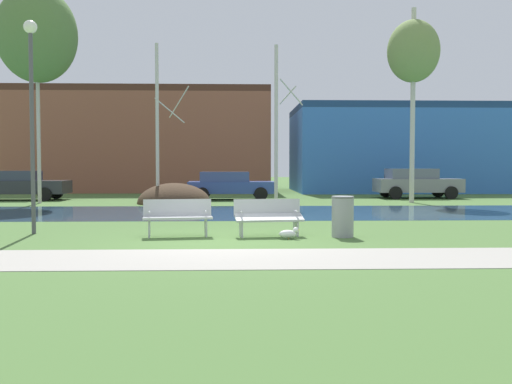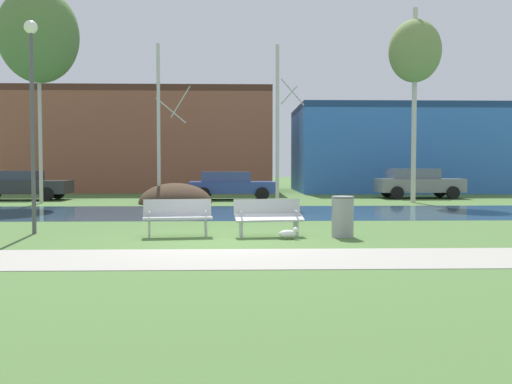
% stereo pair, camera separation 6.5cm
% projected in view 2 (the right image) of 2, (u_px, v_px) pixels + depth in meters
% --- Properties ---
extents(ground_plane, '(120.00, 120.00, 0.00)m').
position_uv_depth(ground_plane, '(230.00, 208.00, 22.46)').
color(ground_plane, '#476B33').
extents(paved_path_strip, '(60.00, 2.27, 0.01)m').
position_uv_depth(paved_path_strip, '(219.00, 259.00, 10.26)').
color(paved_path_strip, '#9E998E').
rests_on(paved_path_strip, ground).
extents(river_band, '(80.00, 6.35, 0.01)m').
position_uv_depth(river_band, '(229.00, 212.00, 20.38)').
color(river_band, '#33516B').
rests_on(river_band, ground).
extents(soil_mound, '(3.21, 3.50, 1.79)m').
position_uv_depth(soil_mound, '(175.00, 203.00, 25.29)').
color(soil_mound, '#423021').
rests_on(soil_mound, ground).
extents(bench_left, '(1.66, 0.76, 0.87)m').
position_uv_depth(bench_left, '(178.00, 216.00, 13.47)').
color(bench_left, '#B2B5B7').
rests_on(bench_left, ground).
extents(bench_right, '(1.66, 0.75, 0.87)m').
position_uv_depth(bench_right, '(268.00, 216.00, 13.54)').
color(bench_right, '#B2B5B7').
rests_on(bench_right, ground).
extents(trash_bin, '(0.53, 0.53, 0.96)m').
position_uv_depth(trash_bin, '(343.00, 216.00, 13.38)').
color(trash_bin, gray).
rests_on(trash_bin, ground).
extents(seagull, '(0.48, 0.18, 0.27)m').
position_uv_depth(seagull, '(289.00, 233.00, 12.98)').
color(seagull, white).
rests_on(seagull, ground).
extents(streetlamp, '(0.32, 0.32, 5.16)m').
position_uv_depth(streetlamp, '(32.00, 91.00, 13.89)').
color(streetlamp, '#4C4C51').
rests_on(streetlamp, ground).
extents(birch_far_left, '(3.46, 3.46, 9.45)m').
position_uv_depth(birch_far_left, '(39.00, 35.00, 25.11)').
color(birch_far_left, '#BCB7A8').
rests_on(birch_far_left, ground).
extents(birch_left, '(1.47, 2.54, 6.90)m').
position_uv_depth(birch_left, '(160.00, 123.00, 24.74)').
color(birch_left, beige).
rests_on(birch_left, ground).
extents(birch_center_left, '(1.25, 2.03, 6.91)m').
position_uv_depth(birch_center_left, '(278.00, 123.00, 25.06)').
color(birch_center_left, beige).
rests_on(birch_center_left, ground).
extents(birch_center, '(2.31, 2.31, 8.67)m').
position_uv_depth(birch_center, '(415.00, 52.00, 25.52)').
color(birch_center, beige).
rests_on(birch_center, ground).
extents(parked_van_nearest_dark, '(4.74, 2.01, 1.42)m').
position_uv_depth(parked_van_nearest_dark, '(18.00, 184.00, 27.70)').
color(parked_van_nearest_dark, '#282B30').
rests_on(parked_van_nearest_dark, ground).
extents(parked_sedan_second_blue, '(4.20, 2.12, 1.36)m').
position_uv_depth(parked_sedan_second_blue, '(231.00, 185.00, 28.02)').
color(parked_sedan_second_blue, '#2D4793').
rests_on(parked_sedan_second_blue, ground).
extents(parked_hatch_third_grey, '(4.24, 2.07, 1.51)m').
position_uv_depth(parked_hatch_third_grey, '(418.00, 183.00, 29.20)').
color(parked_hatch_third_grey, slate).
rests_on(parked_hatch_third_grey, ground).
extents(building_brick_low, '(17.08, 8.84, 6.50)m').
position_uv_depth(building_brick_low, '(142.00, 142.00, 38.45)').
color(building_brick_low, brown).
rests_on(building_brick_low, ground).
extents(building_blue_store, '(14.65, 8.16, 5.42)m').
position_uv_depth(building_blue_store, '(409.00, 149.00, 37.23)').
color(building_blue_store, '#3870C6').
rests_on(building_blue_store, ground).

